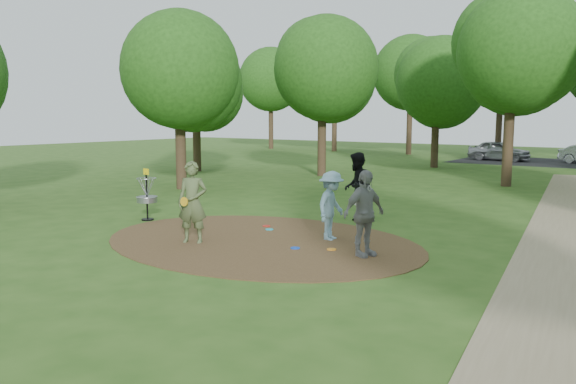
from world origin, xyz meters
The scene contains 15 objects.
ground centered at (0.00, 0.00, 0.00)m, with size 100.00×100.00×0.00m, color #2D5119.
dirt_clearing centered at (0.00, 0.00, 0.01)m, with size 8.40×8.40×0.02m, color #47301C.
footpath centered at (6.50, 2.00, 0.01)m, with size 2.00×40.00×0.01m, color #8C7A5B.
parking_lot centered at (2.00, 30.00, 0.00)m, with size 14.00×8.00×0.01m, color black.
player_observer_with_disc centered at (-1.21, -1.08, 1.00)m, with size 0.86×0.75×2.00m.
player_throwing_with_disc centered at (1.35, 1.16, 0.86)m, with size 1.13×1.18×1.73m.
player_walking_with_disc centered at (0.51, 3.99, 1.01)m, with size 1.05×1.18×2.01m.
player_waiting_with_disc centered at (2.80, 0.14, 0.96)m, with size 0.81×1.22×1.92m.
disc_ground_cyan centered at (-0.62, 1.20, 0.03)m, with size 0.22×0.22×0.02m, color #17A8BB.
disc_ground_blue centered at (1.19, -0.17, 0.03)m, with size 0.22×0.22×0.02m, color blue.
disc_ground_red centered at (-0.99, 1.54, 0.03)m, with size 0.22×0.22×0.02m, color red.
car_left centered at (-2.28, 29.67, 0.70)m, with size 1.65×4.11×1.40m, color #95959C.
disc_ground_orange centered at (1.94, 0.21, 0.03)m, with size 0.22×0.22×0.02m, color orange.
disc_golf_basket centered at (-4.50, 0.30, 0.87)m, with size 0.63×0.63×1.54m.
tree_ring centered at (1.46, 7.61, 5.11)m, with size 37.06×45.47×8.57m.
Camera 1 is at (8.46, -10.64, 3.07)m, focal length 35.00 mm.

